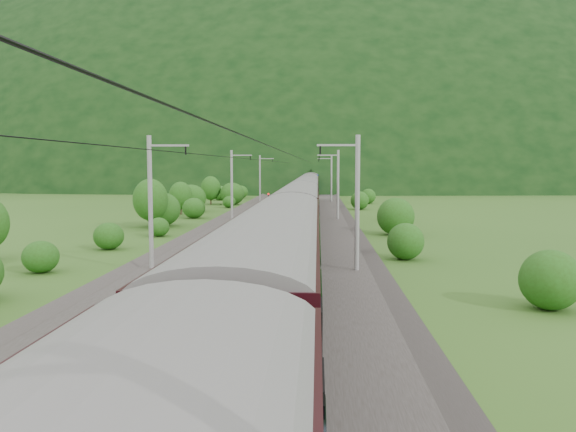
{
  "coord_description": "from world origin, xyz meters",
  "views": [
    {
      "loc": [
        3.87,
        -33.18,
        6.51
      ],
      "look_at": [
        1.56,
        10.12,
        2.6
      ],
      "focal_mm": 35.0,
      "sensor_mm": 36.0,
      "label": 1
    }
  ],
  "objects": [
    {
      "name": "track_left",
      "position": [
        -2.4,
        10.0,
        0.37
      ],
      "size": [
        2.4,
        220.0,
        0.27
      ],
      "color": "brown",
      "rests_on": "railbed"
    },
    {
      "name": "hazard_post_near",
      "position": [
        -0.38,
        36.13,
        1.08
      ],
      "size": [
        0.17,
        0.17,
        1.57
      ],
      "primitive_type": "cylinder",
      "color": "red",
      "rests_on": "railbed"
    },
    {
      "name": "track_right",
      "position": [
        2.4,
        10.0,
        0.37
      ],
      "size": [
        2.4,
        220.0,
        0.27
      ],
      "color": "brown",
      "rests_on": "railbed"
    },
    {
      "name": "overhead_wires",
      "position": [
        0.0,
        10.0,
        7.1
      ],
      "size": [
        4.83,
        198.0,
        0.03
      ],
      "color": "black",
      "rests_on": "ground"
    },
    {
      "name": "mountain_main",
      "position": [
        0.0,
        260.0,
        0.0
      ],
      "size": [
        504.0,
        360.0,
        244.0
      ],
      "primitive_type": "ellipsoid",
      "color": "black",
      "rests_on": "ground"
    },
    {
      "name": "railbed",
      "position": [
        0.0,
        10.0,
        0.15
      ],
      "size": [
        14.0,
        220.0,
        0.3
      ],
      "primitive_type": "cube",
      "color": "#38332D",
      "rests_on": "ground"
    },
    {
      "name": "catenary_right",
      "position": [
        6.12,
        32.0,
        4.5
      ],
      "size": [
        2.54,
        192.28,
        8.0
      ],
      "color": "gray",
      "rests_on": "railbed"
    },
    {
      "name": "ground",
      "position": [
        0.0,
        0.0,
        0.0
      ],
      "size": [
        600.0,
        600.0,
        0.0
      ],
      "primitive_type": "plane",
      "color": "#2D541A",
      "rests_on": "ground"
    },
    {
      "name": "mountain_ridge",
      "position": [
        -120.0,
        300.0,
        0.0
      ],
      "size": [
        336.0,
        280.0,
        132.0
      ],
      "primitive_type": "ellipsoid",
      "color": "black",
      "rests_on": "ground"
    },
    {
      "name": "vegetation_right",
      "position": [
        11.7,
        9.23,
        1.31
      ],
      "size": [
        7.07,
        107.07,
        3.15
      ],
      "color": "#254C14",
      "rests_on": "ground"
    },
    {
      "name": "signal",
      "position": [
        -3.25,
        47.31,
        1.62
      ],
      "size": [
        0.25,
        0.25,
        2.25
      ],
      "color": "black",
      "rests_on": "railbed"
    },
    {
      "name": "hazard_post_far",
      "position": [
        0.63,
        47.86,
        1.16
      ],
      "size": [
        0.18,
        0.18,
        1.72
      ],
      "primitive_type": "cylinder",
      "color": "red",
      "rests_on": "railbed"
    },
    {
      "name": "catenary_left",
      "position": [
        -6.12,
        32.0,
        4.5
      ],
      "size": [
        2.54,
        192.28,
        8.0
      ],
      "color": "gray",
      "rests_on": "railbed"
    },
    {
      "name": "train",
      "position": [
        2.4,
        9.78,
        3.68
      ],
      "size": [
        3.13,
        173.68,
        5.45
      ],
      "color": "black",
      "rests_on": "ground"
    },
    {
      "name": "vegetation_left",
      "position": [
        -13.54,
        11.5,
        2.17
      ],
      "size": [
        12.27,
        148.16,
        6.41
      ],
      "color": "#254C14",
      "rests_on": "ground"
    }
  ]
}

